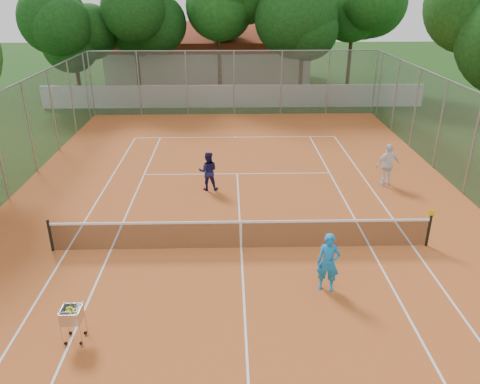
{
  "coord_description": "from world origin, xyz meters",
  "views": [
    {
      "loc": [
        -0.36,
        -12.87,
        7.64
      ],
      "look_at": [
        0.0,
        1.5,
        1.3
      ],
      "focal_mm": 35.0,
      "sensor_mm": 36.0,
      "label": 1
    }
  ],
  "objects_px": {
    "player_near": "(328,263)",
    "player_far_right": "(388,165)",
    "tennis_net": "(241,234)",
    "player_far_left": "(208,171)",
    "ball_hopper": "(73,323)",
    "clubhouse": "(209,55)"
  },
  "relations": [
    {
      "from": "player_near",
      "to": "player_far_right",
      "type": "distance_m",
      "value": 8.26
    },
    {
      "from": "tennis_net",
      "to": "player_near",
      "type": "height_order",
      "value": "player_near"
    },
    {
      "from": "player_far_right",
      "to": "player_near",
      "type": "bearing_deg",
      "value": 47.45
    },
    {
      "from": "tennis_net",
      "to": "player_far_right",
      "type": "xyz_separation_m",
      "value": [
        6.17,
        5.02,
        0.4
      ]
    },
    {
      "from": "tennis_net",
      "to": "player_far_right",
      "type": "bearing_deg",
      "value": 39.14
    },
    {
      "from": "player_far_right",
      "to": "tennis_net",
      "type": "bearing_deg",
      "value": 24.77
    },
    {
      "from": "tennis_net",
      "to": "player_near",
      "type": "bearing_deg",
      "value": -44.82
    },
    {
      "from": "player_near",
      "to": "player_far_left",
      "type": "bearing_deg",
      "value": 132.52
    },
    {
      "from": "player_far_right",
      "to": "ball_hopper",
      "type": "distance_m",
      "value": 13.68
    },
    {
      "from": "player_far_right",
      "to": "ball_hopper",
      "type": "xyz_separation_m",
      "value": [
        -10.17,
        -9.14,
        -0.4
      ]
    },
    {
      "from": "clubhouse",
      "to": "player_near",
      "type": "height_order",
      "value": "clubhouse"
    },
    {
      "from": "player_far_left",
      "to": "player_far_right",
      "type": "xyz_separation_m",
      "value": [
        7.38,
        0.31,
        0.09
      ]
    },
    {
      "from": "player_far_left",
      "to": "ball_hopper",
      "type": "height_order",
      "value": "player_far_left"
    },
    {
      "from": "tennis_net",
      "to": "player_near",
      "type": "xyz_separation_m",
      "value": [
        2.27,
        -2.26,
        0.35
      ]
    },
    {
      "from": "tennis_net",
      "to": "player_near",
      "type": "distance_m",
      "value": 3.22
    },
    {
      "from": "player_near",
      "to": "player_far_right",
      "type": "height_order",
      "value": "player_far_right"
    },
    {
      "from": "clubhouse",
      "to": "player_near",
      "type": "bearing_deg",
      "value": -82.22
    },
    {
      "from": "tennis_net",
      "to": "player_far_right",
      "type": "distance_m",
      "value": 7.97
    },
    {
      "from": "tennis_net",
      "to": "ball_hopper",
      "type": "bearing_deg",
      "value": -134.15
    },
    {
      "from": "player_near",
      "to": "player_far_left",
      "type": "distance_m",
      "value": 7.79
    },
    {
      "from": "clubhouse",
      "to": "player_far_right",
      "type": "relative_size",
      "value": 9.22
    },
    {
      "from": "player_far_left",
      "to": "tennis_net",
      "type": "bearing_deg",
      "value": 104.26
    }
  ]
}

